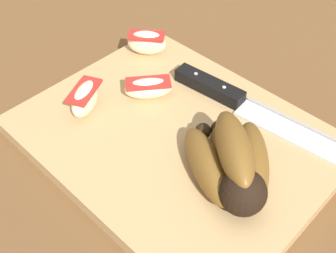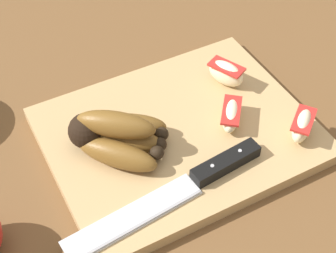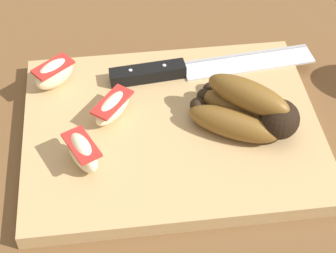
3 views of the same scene
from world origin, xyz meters
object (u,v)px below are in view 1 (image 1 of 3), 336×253
chefs_knife (240,102)px  apple_wedge_middle (148,88)px  banana_bunch (232,163)px  apple_wedge_far (147,42)px  apple_wedge_near (85,98)px

chefs_knife → apple_wedge_middle: bearing=-144.4°
banana_bunch → chefs_knife: size_ratio=0.48×
apple_wedge_middle → apple_wedge_far: size_ratio=1.08×
chefs_knife → apple_wedge_middle: size_ratio=4.40×
banana_bunch → chefs_knife: banana_bunch is taller
apple_wedge_middle → apple_wedge_near: bearing=-117.2°
banana_bunch → apple_wedge_far: 0.25m
chefs_knife → apple_wedge_middle: (-0.10, -0.07, 0.01)m
chefs_knife → apple_wedge_far: size_ratio=4.75×
banana_bunch → chefs_knife: (-0.06, 0.10, -0.02)m
banana_bunch → chefs_knife: 0.12m
banana_bunch → apple_wedge_near: size_ratio=2.20×
banana_bunch → apple_wedge_middle: 0.16m
apple_wedge_far → apple_wedge_near: bearing=-76.2°
chefs_knife → apple_wedge_far: 0.17m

